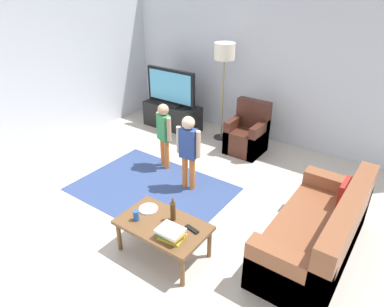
{
  "coord_description": "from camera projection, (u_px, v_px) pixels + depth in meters",
  "views": [
    {
      "loc": [
        2.42,
        -2.8,
        2.87
      ],
      "look_at": [
        0.0,
        0.6,
        0.65
      ],
      "focal_mm": 32.42,
      "sensor_mm": 36.0,
      "label": 1
    }
  ],
  "objects": [
    {
      "name": "ground",
      "position": [
        166.0,
        214.0,
        4.61
      ],
      "size": [
        7.8,
        7.8,
        0.0
      ],
      "primitive_type": "plane",
      "color": "beige"
    },
    {
      "name": "wall_back",
      "position": [
        271.0,
        67.0,
        6.13
      ],
      "size": [
        6.0,
        0.12,
        2.7
      ],
      "primitive_type": "cube",
      "color": "silver",
      "rests_on": "ground"
    },
    {
      "name": "wall_left",
      "position": [
        17.0,
        78.0,
        5.51
      ],
      "size": [
        0.12,
        6.0,
        2.7
      ],
      "primitive_type": "cube",
      "color": "silver",
      "rests_on": "ground"
    },
    {
      "name": "area_rug",
      "position": [
        152.0,
        189.0,
        5.13
      ],
      "size": [
        2.2,
        1.6,
        0.01
      ],
      "primitive_type": "cube",
      "color": "#33477A",
      "rests_on": "ground"
    },
    {
      "name": "tv_stand",
      "position": [
        172.0,
        116.0,
        7.02
      ],
      "size": [
        1.2,
        0.44,
        0.5
      ],
      "color": "black",
      "rests_on": "ground"
    },
    {
      "name": "tv",
      "position": [
        171.0,
        88.0,
        6.72
      ],
      "size": [
        1.1,
        0.28,
        0.71
      ],
      "color": "black",
      "rests_on": "tv_stand"
    },
    {
      "name": "couch",
      "position": [
        321.0,
        235.0,
        3.81
      ],
      "size": [
        0.8,
        1.8,
        0.86
      ],
      "color": "brown",
      "rests_on": "ground"
    },
    {
      "name": "armchair",
      "position": [
        248.0,
        135.0,
        6.08
      ],
      "size": [
        0.6,
        0.6,
        0.9
      ],
      "color": "#472319",
      "rests_on": "ground"
    },
    {
      "name": "floor_lamp",
      "position": [
        224.0,
        57.0,
        5.97
      ],
      "size": [
        0.36,
        0.36,
        1.78
      ],
      "color": "#262626",
      "rests_on": "ground"
    },
    {
      "name": "child_near_tv",
      "position": [
        164.0,
        130.0,
        5.41
      ],
      "size": [
        0.35,
        0.2,
        1.08
      ],
      "color": "orange",
      "rests_on": "ground"
    },
    {
      "name": "child_center",
      "position": [
        188.0,
        147.0,
        4.85
      ],
      "size": [
        0.38,
        0.18,
        1.13
      ],
      "color": "orange",
      "rests_on": "ground"
    },
    {
      "name": "coffee_table",
      "position": [
        163.0,
        227.0,
        3.8
      ],
      "size": [
        1.0,
        0.6,
        0.42
      ],
      "color": "brown",
      "rests_on": "ground"
    },
    {
      "name": "book_stack",
      "position": [
        171.0,
        233.0,
        3.56
      ],
      "size": [
        0.29,
        0.24,
        0.11
      ],
      "color": "yellow",
      "rests_on": "coffee_table"
    },
    {
      "name": "bottle",
      "position": [
        173.0,
        211.0,
        3.79
      ],
      "size": [
        0.06,
        0.06,
        0.29
      ],
      "color": "#4C3319",
      "rests_on": "coffee_table"
    },
    {
      "name": "tv_remote",
      "position": [
        192.0,
        229.0,
        3.68
      ],
      "size": [
        0.18,
        0.08,
        0.02
      ],
      "primitive_type": "cube",
      "rotation": [
        0.0,
        0.0,
        -0.17
      ],
      "color": "black",
      "rests_on": "coffee_table"
    },
    {
      "name": "soda_can",
      "position": [
        136.0,
        216.0,
        3.81
      ],
      "size": [
        0.07,
        0.07,
        0.12
      ],
      "primitive_type": "cylinder",
      "color": "#2659B2",
      "rests_on": "coffee_table"
    },
    {
      "name": "plate",
      "position": [
        148.0,
        209.0,
        4.0
      ],
      "size": [
        0.22,
        0.22,
        0.02
      ],
      "color": "white",
      "rests_on": "coffee_table"
    }
  ]
}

